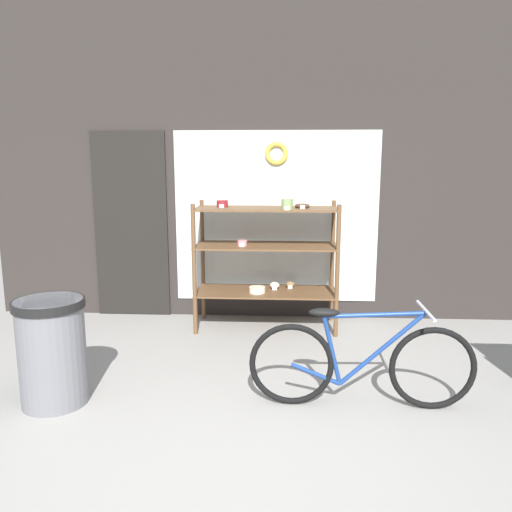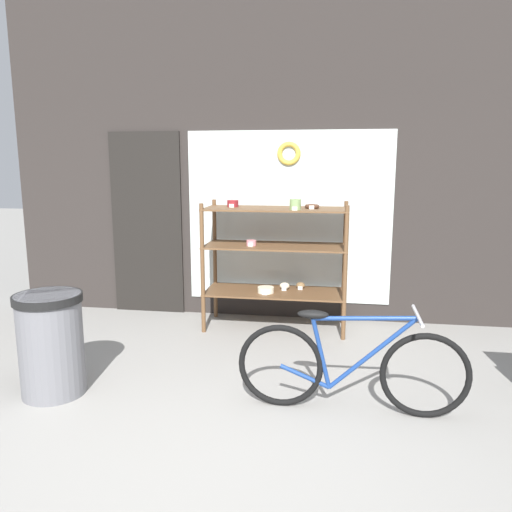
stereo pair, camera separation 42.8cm
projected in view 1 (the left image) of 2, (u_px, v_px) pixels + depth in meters
name	position (u px, v px, depth m)	size (l,w,h in m)	color
ground_plane	(232.00, 467.00, 2.92)	(30.00, 30.00, 0.00)	gray
storefront_facade	(255.00, 160.00, 5.51)	(6.06, 0.13, 3.65)	#2D2826
display_case	(266.00, 251.00, 5.26)	(1.49, 0.58, 1.40)	brown
bicycle	(360.00, 363.00, 3.59)	(1.62, 0.46, 0.75)	black
trash_bin	(52.00, 348.00, 3.63)	(0.50, 0.50, 0.79)	slate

